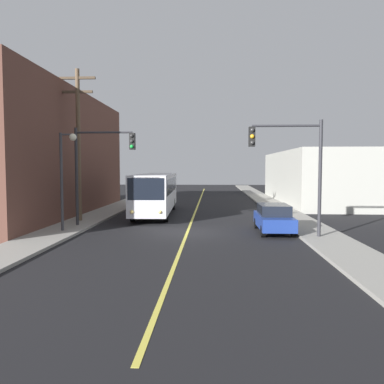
{
  "coord_description": "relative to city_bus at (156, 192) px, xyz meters",
  "views": [
    {
      "loc": [
        1.43,
        -21.84,
        3.73
      ],
      "look_at": [
        0.0,
        4.92,
        2.0
      ],
      "focal_mm": 35.99,
      "sensor_mm": 36.0,
      "label": 1
    }
  ],
  "objects": [
    {
      "name": "sidewalk_left",
      "position": [
        -4.23,
        1.8,
        -1.74
      ],
      "size": [
        2.5,
        90.0,
        0.15
      ],
      "primitive_type": "cube",
      "color": "gray",
      "rests_on": "ground"
    },
    {
      "name": "sidewalk_right",
      "position": [
        10.27,
        1.8,
        -1.74
      ],
      "size": [
        2.5,
        90.0,
        0.15
      ],
      "primitive_type": "cube",
      "color": "gray",
      "rests_on": "ground"
    },
    {
      "name": "traffic_signal_right_corner",
      "position": [
        8.43,
        -9.99,
        2.49
      ],
      "size": [
        3.75,
        0.48,
        6.0
      ],
      "color": "#2D2D33",
      "rests_on": "sidewalk_right"
    },
    {
      "name": "traffic_signal_left_corner",
      "position": [
        -2.39,
        -6.76,
        2.49
      ],
      "size": [
        3.75,
        0.48,
        6.0
      ],
      "color": "#2D2D33",
      "rests_on": "sidewalk_left"
    },
    {
      "name": "city_bus",
      "position": [
        0.0,
        0.0,
        0.0
      ],
      "size": [
        3.03,
        12.23,
        3.2
      ],
      "color": "silver",
      "rests_on": "ground"
    },
    {
      "name": "lane_stripe_center",
      "position": [
        3.02,
        6.8,
        -1.81
      ],
      "size": [
        0.16,
        60.0,
        0.01
      ],
      "primitive_type": "cube",
      "color": "#D8CC4C",
      "rests_on": "ground"
    },
    {
      "name": "building_left_brick",
      "position": [
        -10.47,
        -0.67,
        2.94
      ],
      "size": [
        10.0,
        22.8,
        9.52
      ],
      "color": "brown",
      "rests_on": "ground"
    },
    {
      "name": "building_right_warehouse",
      "position": [
        17.52,
        11.42,
        0.85
      ],
      "size": [
        12.0,
        21.15,
        5.34
      ],
      "color": "#B2B2A8",
      "rests_on": "ground"
    },
    {
      "name": "utility_pole_near",
      "position": [
        -4.47,
        -4.73,
        3.86
      ],
      "size": [
        2.4,
        0.28,
        10.05
      ],
      "color": "brown",
      "rests_on": "sidewalk_left"
    },
    {
      "name": "fire_hydrant",
      "position": [
        9.87,
        -0.71,
        -1.23
      ],
      "size": [
        0.44,
        0.26,
        0.84
      ],
      "color": "red",
      "rests_on": "sidewalk_right"
    },
    {
      "name": "ground_plane",
      "position": [
        3.02,
        -8.2,
        -1.82
      ],
      "size": [
        120.0,
        120.0,
        0.0
      ],
      "primitive_type": "plane",
      "color": "black"
    },
    {
      "name": "parked_car_blue",
      "position": [
        7.94,
        -8.06,
        -0.98
      ],
      "size": [
        1.84,
        4.41,
        1.62
      ],
      "color": "navy",
      "rests_on": "ground"
    },
    {
      "name": "street_lamp_left",
      "position": [
        -3.8,
        -8.87,
        1.92
      ],
      "size": [
        0.98,
        0.4,
        5.5
      ],
      "color": "#38383D",
      "rests_on": "sidewalk_left"
    }
  ]
}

